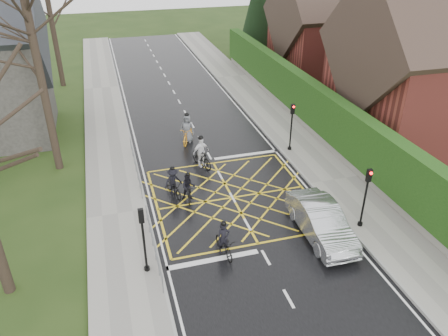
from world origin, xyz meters
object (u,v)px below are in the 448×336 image
cyclist_lead (188,132)px  car (321,221)px  cyclist_front (201,155)px  cyclist_back (189,190)px  cyclist_mid (173,184)px  cyclist_rear (224,243)px

cyclist_lead → car: size_ratio=0.47×
car → cyclist_front: bearing=116.4°
cyclist_front → car: size_ratio=0.44×
cyclist_back → car: cyclist_back is taller
cyclist_mid → car: size_ratio=0.39×
cyclist_back → cyclist_front: bearing=76.4°
cyclist_lead → car: cyclist_lead is taller
cyclist_mid → cyclist_front: size_ratio=0.89×
cyclist_rear → cyclist_lead: bearing=78.0°
cyclist_rear → cyclist_back: (-0.59, 4.67, 0.06)m
cyclist_front → car: (3.77, -8.02, 0.05)m
cyclist_back → cyclist_rear: bearing=-72.7°
cyclist_rear → cyclist_mid: cyclist_mid is taller
cyclist_front → cyclist_rear: bearing=-116.1°
cyclist_back → cyclist_mid: 0.99m
cyclist_rear → car: (4.66, 0.01, 0.24)m
cyclist_mid → car: 8.01m
cyclist_back → cyclist_mid: bearing=143.5°
cyclist_front → cyclist_back: bearing=-133.5°
cyclist_mid → cyclist_front: (2.16, 2.64, 0.12)m
cyclist_rear → cyclist_lead: size_ratio=0.80×
cyclist_front → cyclist_mid: bearing=-148.9°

